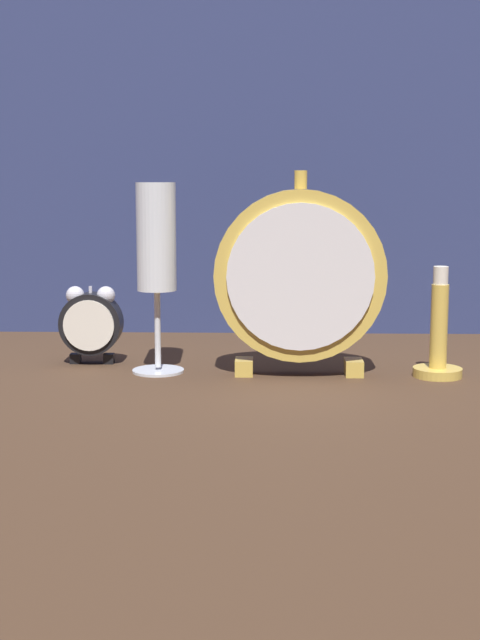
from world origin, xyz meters
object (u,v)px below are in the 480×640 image
Objects in this scene: alarm_clock_twin_bell at (91,321)px; champagne_flute at (156,251)px; brass_candlestick at (438,342)px; mantel_clock_silver at (300,277)px.

champagne_flute is at bearing -27.98° from alarm_clock_twin_bell.
champagne_flute is (0.08, -0.05, 0.09)m from alarm_clock_twin_bell.
alarm_clock_twin_bell is at bearing 152.02° from champagne_flute.
brass_candlestick is (0.40, -0.06, -0.01)m from alarm_clock_twin_bell.
alarm_clock_twin_bell is 0.26m from mantel_clock_silver.
champagne_flute is (-0.16, 0.01, 0.03)m from mantel_clock_silver.
brass_candlestick is at bearing -8.44° from alarm_clock_twin_bell.
mantel_clock_silver is 1.06× the size of champagne_flute.
champagne_flute is 1.74× the size of brass_candlestick.
champagne_flute is 0.33m from brass_candlestick.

